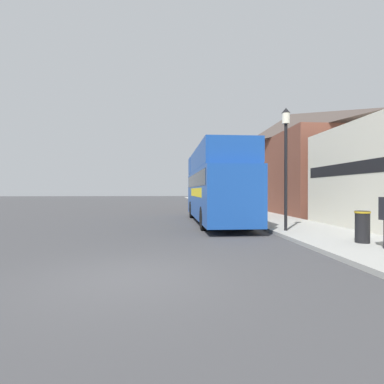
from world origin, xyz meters
TOP-DOWN VIEW (x-y plane):
  - ground_plane at (0.00, 21.00)m, footprint 144.00×144.00m
  - sidewalk at (7.06, 18.00)m, footprint 3.60×108.00m
  - brick_terrace_rear at (11.86, 19.69)m, footprint 6.00×16.93m
  - tour_bus at (3.56, 10.51)m, footprint 2.48×10.38m
  - parked_car_ahead_of_bus at (4.18, 17.78)m, footprint 1.89×4.07m
  - lamp_post_nearest at (5.82, 5.99)m, footprint 0.35×0.35m
  - lamp_post_second at (5.70, 13.72)m, footprint 0.35×0.35m
  - litter_bin at (7.12, 2.91)m, footprint 0.48×0.48m

SIDE VIEW (x-z plane):
  - ground_plane at x=0.00m, z-range 0.00..0.00m
  - sidewalk at x=7.06m, z-range 0.00..0.14m
  - litter_bin at x=7.12m, z-range 0.17..1.20m
  - parked_car_ahead_of_bus at x=4.18m, z-range -0.04..1.41m
  - tour_bus at x=3.56m, z-range -0.16..3.90m
  - lamp_post_nearest at x=5.82m, z-range 1.08..6.26m
  - lamp_post_second at x=5.70m, z-range 1.08..6.27m
  - brick_terrace_rear at x=11.86m, z-range 0.00..8.67m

